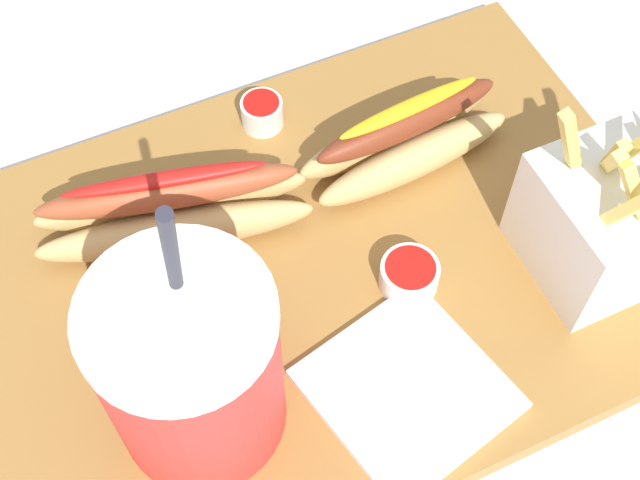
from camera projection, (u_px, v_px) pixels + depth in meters
The scene contains 9 objects.
ground_plane at pixel (320, 286), 0.60m from camera, with size 2.40×2.40×0.02m, color silver.
food_tray at pixel (320, 272), 0.59m from camera, with size 0.47×0.33×0.02m, color olive.
soda_cup at pixel (191, 368), 0.47m from camera, with size 0.10×0.10×0.23m.
fries_basket at pixel (603, 220), 0.54m from camera, with size 0.09×0.09×0.15m.
hot_dog_1 at pixel (172, 209), 0.57m from camera, with size 0.19×0.09×0.06m.
hot_dog_2 at pixel (405, 138), 0.60m from camera, with size 0.16×0.06×0.06m.
ketchup_cup_1 at pixel (409, 275), 0.56m from camera, with size 0.04×0.04×0.02m.
ketchup_cup_2 at pixel (262, 112), 0.63m from camera, with size 0.03×0.03×0.02m.
napkin_stack at pixel (408, 389), 0.53m from camera, with size 0.10×0.11×0.01m, color white.
Camera 1 is at (-0.12, -0.27, 0.52)m, focal length 49.30 mm.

